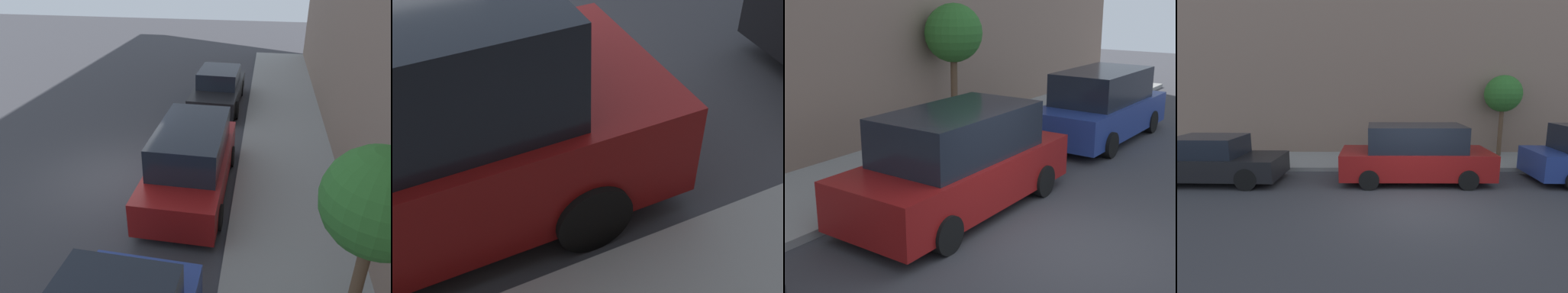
% 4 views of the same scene
% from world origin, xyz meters
% --- Properties ---
extents(ground_plane, '(60.00, 60.00, 0.00)m').
position_xyz_m(ground_plane, '(0.00, 0.00, 0.00)').
color(ground_plane, '#38383D').
extents(sidewalk, '(2.89, 32.00, 0.15)m').
position_xyz_m(sidewalk, '(4.94, 0.00, 0.07)').
color(sidewalk, gray).
rests_on(sidewalk, ground_plane).
extents(parked_minivan_nearest, '(2.02, 4.93, 1.90)m').
position_xyz_m(parked_minivan_nearest, '(2.26, -6.46, 0.92)').
color(parked_minivan_nearest, navy).
rests_on(parked_minivan_nearest, ground_plane).
extents(parked_minivan_second, '(2.02, 4.90, 1.90)m').
position_xyz_m(parked_minivan_second, '(2.33, -0.18, 0.92)').
color(parked_minivan_second, maroon).
rests_on(parked_minivan_second, ground_plane).
extents(parking_meter_near, '(0.11, 0.15, 1.41)m').
position_xyz_m(parking_meter_near, '(3.95, -7.32, 1.02)').
color(parking_meter_near, '#ADADB2').
rests_on(parking_meter_near, sidewalk).
extents(street_tree, '(1.55, 1.55, 3.48)m').
position_xyz_m(street_tree, '(5.65, -4.32, 2.83)').
color(street_tree, brown).
rests_on(street_tree, sidewalk).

